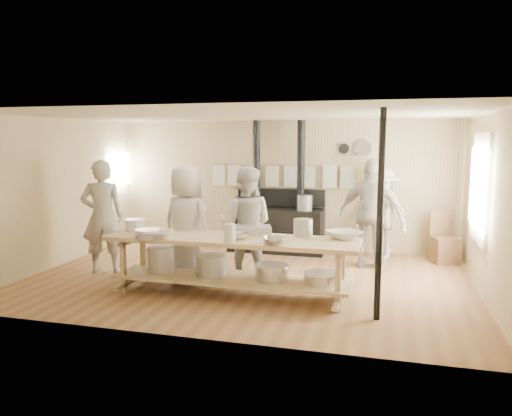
# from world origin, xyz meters

# --- Properties ---
(ground) EXTENTS (7.00, 7.00, 0.00)m
(ground) POSITION_xyz_m (0.00, 0.00, 0.00)
(ground) COLOR brown
(ground) RESTS_ON ground
(room_shell) EXTENTS (7.00, 7.00, 7.00)m
(room_shell) POSITION_xyz_m (0.00, 0.00, 1.62)
(room_shell) COLOR tan
(room_shell) RESTS_ON ground
(window_right) EXTENTS (0.09, 1.50, 1.65)m
(window_right) POSITION_xyz_m (3.47, 0.60, 1.50)
(window_right) COLOR beige
(window_right) RESTS_ON ground
(left_opening) EXTENTS (0.00, 0.90, 0.90)m
(left_opening) POSITION_xyz_m (-3.45, 2.00, 1.60)
(left_opening) COLOR white
(left_opening) RESTS_ON ground
(stove) EXTENTS (1.90, 0.75, 2.60)m
(stove) POSITION_xyz_m (-0.01, 2.12, 0.52)
(stove) COLOR black
(stove) RESTS_ON ground
(towel_rail) EXTENTS (3.00, 0.04, 0.47)m
(towel_rail) POSITION_xyz_m (-0.00, 2.40, 1.55)
(towel_rail) COLOR tan
(towel_rail) RESTS_ON ground
(back_wall_shelf) EXTENTS (0.63, 0.14, 0.32)m
(back_wall_shelf) POSITION_xyz_m (1.46, 2.43, 2.00)
(back_wall_shelf) COLOR tan
(back_wall_shelf) RESTS_ON ground
(prep_table) EXTENTS (3.60, 0.90, 0.85)m
(prep_table) POSITION_xyz_m (-0.01, -0.90, 0.52)
(prep_table) COLOR tan
(prep_table) RESTS_ON ground
(support_post) EXTENTS (0.08, 0.08, 2.60)m
(support_post) POSITION_xyz_m (2.05, -1.35, 1.30)
(support_post) COLOR black
(support_post) RESTS_ON ground
(cook_far_left) EXTENTS (0.82, 0.71, 1.90)m
(cook_far_left) POSITION_xyz_m (-2.45, -0.26, 0.95)
(cook_far_left) COLOR #B4AE9F
(cook_far_left) RESTS_ON ground
(cook_left) EXTENTS (0.94, 0.76, 1.81)m
(cook_left) POSITION_xyz_m (-0.01, -0.12, 0.91)
(cook_left) COLOR #B4AE9F
(cook_left) RESTS_ON ground
(cook_center) EXTENTS (1.01, 0.80, 1.82)m
(cook_center) POSITION_xyz_m (-0.91, -0.35, 0.91)
(cook_center) COLOR #B4AE9F
(cook_center) RESTS_ON ground
(cook_right) EXTENTS (1.17, 0.62, 1.91)m
(cook_right) POSITION_xyz_m (1.86, 1.26, 0.95)
(cook_right) COLOR #B4AE9F
(cook_right) RESTS_ON ground
(cook_by_window) EXTENTS (1.28, 1.14, 1.72)m
(cook_by_window) POSITION_xyz_m (2.01, 1.95, 0.86)
(cook_by_window) COLOR #B4AE9F
(cook_by_window) RESTS_ON ground
(chair) EXTENTS (0.55, 0.55, 0.93)m
(chair) POSITION_xyz_m (3.14, 1.97, 0.28)
(chair) COLOR brown
(chair) RESTS_ON ground
(bowl_white_a) EXTENTS (0.47, 0.47, 0.10)m
(bowl_white_a) POSITION_xyz_m (-0.97, -1.23, 0.90)
(bowl_white_a) COLOR silver
(bowl_white_a) RESTS_ON prep_table
(bowl_steel_a) EXTENTS (0.39, 0.39, 0.09)m
(bowl_steel_a) POSITION_xyz_m (0.14, -1.02, 0.89)
(bowl_steel_a) COLOR silver
(bowl_steel_a) RESTS_ON prep_table
(bowl_white_b) EXTENTS (0.64, 0.64, 0.11)m
(bowl_white_b) POSITION_xyz_m (1.55, -0.57, 0.91)
(bowl_white_b) COLOR silver
(bowl_white_b) RESTS_ON prep_table
(bowl_steel_b) EXTENTS (0.45, 0.45, 0.10)m
(bowl_steel_b) POSITION_xyz_m (0.71, -1.23, 0.90)
(bowl_steel_b) COLOR silver
(bowl_steel_b) RESTS_ON prep_table
(roasting_pan) EXTENTS (0.59, 0.48, 0.11)m
(roasting_pan) POSITION_xyz_m (0.24, -0.57, 0.91)
(roasting_pan) COLOR #B2B2B7
(roasting_pan) RESTS_ON prep_table
(mixing_bowl_large) EXTENTS (0.39, 0.39, 0.12)m
(mixing_bowl_large) POSITION_xyz_m (-1.11, -1.23, 0.91)
(mixing_bowl_large) COLOR silver
(mixing_bowl_large) RESTS_ON prep_table
(bucket_galv) EXTENTS (0.36, 0.36, 0.25)m
(bucket_galv) POSITION_xyz_m (0.98, -0.57, 0.98)
(bucket_galv) COLOR gray
(bucket_galv) RESTS_ON prep_table
(deep_bowl_enamel) EXTENTS (0.38, 0.38, 0.18)m
(deep_bowl_enamel) POSITION_xyz_m (-1.55, -0.81, 0.94)
(deep_bowl_enamel) COLOR silver
(deep_bowl_enamel) RESTS_ON prep_table
(pitcher) EXTENTS (0.21, 0.21, 0.25)m
(pitcher) POSITION_xyz_m (0.09, -1.23, 0.97)
(pitcher) COLOR silver
(pitcher) RESTS_ON prep_table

